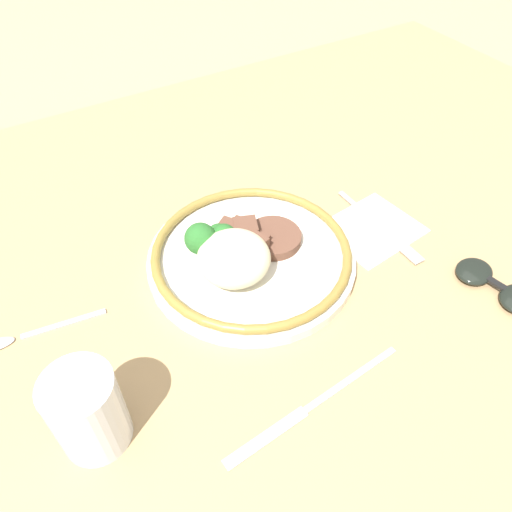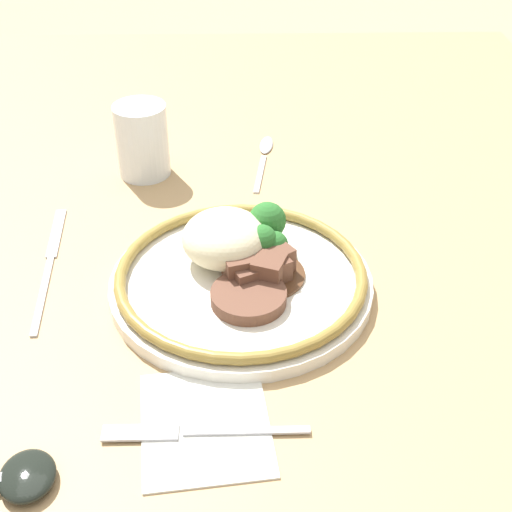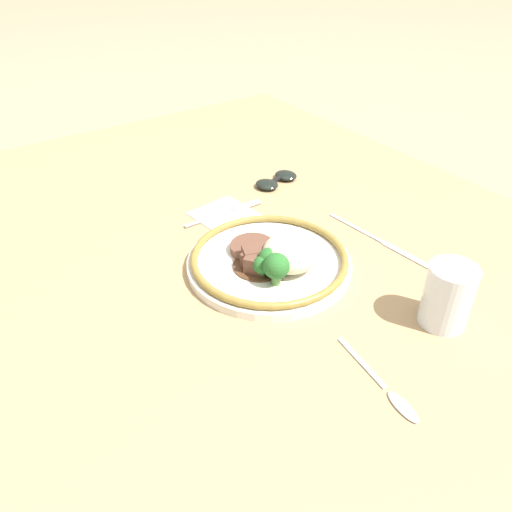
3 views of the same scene
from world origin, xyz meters
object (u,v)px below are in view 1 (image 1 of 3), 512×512
at_px(spoon, 10,341).
at_px(juice_glass, 89,414).
at_px(sunglasses, 496,285).
at_px(plate, 247,254).
at_px(fork, 386,232).
at_px(knife, 310,407).

bearing_deg(spoon, juice_glass, 115.79).
bearing_deg(juice_glass, sunglasses, 171.90).
bearing_deg(plate, spoon, -6.49).
distance_m(juice_glass, fork, 0.44).
bearing_deg(spoon, fork, 178.25).
distance_m(fork, spoon, 0.49).
relative_size(juice_glass, knife, 0.42).
xyz_separation_m(knife, spoon, (0.25, -0.24, 0.00)).
xyz_separation_m(juice_glass, sunglasses, (-0.48, 0.07, -0.03)).
bearing_deg(juice_glass, fork, -169.85).
relative_size(juice_glass, fork, 0.55).
height_order(plate, fork, plate).
relative_size(plate, knife, 1.20).
bearing_deg(plate, juice_glass, 27.48).
height_order(plate, knife, plate).
distance_m(knife, spoon, 0.34).
bearing_deg(fork, knife, -56.31).
xyz_separation_m(spoon, sunglasses, (-0.53, 0.23, 0.01)).
height_order(plate, juice_glass, juice_glass).
xyz_separation_m(plate, sunglasses, (-0.24, 0.19, -0.01)).
bearing_deg(knife, fork, -150.77).
relative_size(plate, sunglasses, 2.41).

